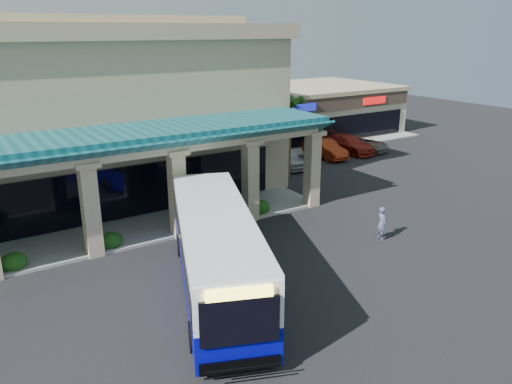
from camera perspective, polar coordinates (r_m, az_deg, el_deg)
ground at (r=24.44m, az=2.89°, el=-7.53°), size 110.00×110.00×0.00m
main_building at (r=34.55m, az=-24.46°, el=8.38°), size 30.80×14.80×11.35m
arcade at (r=26.30m, az=-20.44°, el=-0.13°), size 30.00×6.20×5.70m
strip_mall at (r=52.66m, az=3.76°, el=9.23°), size 22.50×12.50×4.90m
palm_0 at (r=36.65m, az=3.83°, el=6.65°), size 2.40×2.40×6.60m
palm_1 at (r=39.69m, az=2.41°, el=6.98°), size 2.40×2.40×5.80m
broadleaf_tree at (r=42.91m, az=-3.67°, el=7.13°), size 2.60×2.60×4.81m
transit_bus at (r=20.97m, az=-4.61°, el=-6.83°), size 7.24×12.69×3.49m
pedestrian at (r=26.93m, az=14.17°, el=-3.48°), size 0.57×0.74×1.81m
car_silver at (r=39.97m, az=3.35°, el=3.93°), size 2.05×4.67×1.56m
car_white at (r=43.40m, az=7.89°, el=4.92°), size 1.86×4.77×1.55m
car_red at (r=45.53m, az=10.40°, el=5.45°), size 2.95×5.77×1.60m
car_gray at (r=46.58m, az=12.10°, el=5.45°), size 3.52×5.18×1.32m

